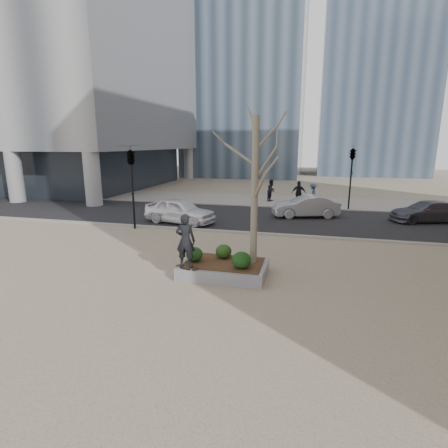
% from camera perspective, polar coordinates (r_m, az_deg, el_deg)
% --- Properties ---
extents(ground, '(120.00, 120.00, 0.00)m').
position_cam_1_polar(ground, '(12.87, -4.38, -7.91)').
color(ground, gray).
rests_on(ground, ground).
extents(street, '(60.00, 8.00, 0.02)m').
position_cam_1_polar(street, '(22.21, 3.80, 1.08)').
color(street, black).
rests_on(street, ground).
extents(far_sidewalk, '(60.00, 6.00, 0.02)m').
position_cam_1_polar(far_sidewalk, '(29.01, 6.31, 3.85)').
color(far_sidewalk, gray).
rests_on(far_sidewalk, ground).
extents(planter, '(3.00, 2.00, 0.45)m').
position_cam_1_polar(planter, '(12.53, -0.02, -7.38)').
color(planter, gray).
rests_on(planter, ground).
extents(planter_mulch, '(2.70, 1.70, 0.04)m').
position_cam_1_polar(planter_mulch, '(12.45, -0.02, -6.32)').
color(planter_mulch, '#382314').
rests_on(planter_mulch, planter).
extents(sycamore_tree, '(2.80, 2.80, 6.60)m').
position_cam_1_polar(sycamore_tree, '(11.86, 5.09, 9.10)').
color(sycamore_tree, gray).
rests_on(sycamore_tree, planter_mulch).
extents(shrub_left, '(0.60, 0.60, 0.51)m').
position_cam_1_polar(shrub_left, '(12.51, -4.87, -4.93)').
color(shrub_left, '#133D18').
rests_on(shrub_left, planter_mulch).
extents(shrub_middle, '(0.59, 0.59, 0.50)m').
position_cam_1_polar(shrub_middle, '(12.81, -0.07, -4.48)').
color(shrub_middle, '#153410').
rests_on(shrub_middle, planter_mulch).
extents(shrub_right, '(0.66, 0.66, 0.56)m').
position_cam_1_polar(shrub_right, '(11.79, 2.88, -5.90)').
color(shrub_right, black).
rests_on(shrub_right, planter_mulch).
extents(skateboard, '(0.80, 0.43, 0.08)m').
position_cam_1_polar(skateboard, '(11.96, -6.19, -7.12)').
color(skateboard, black).
rests_on(skateboard, planter).
extents(skateboarder, '(0.68, 0.45, 1.83)m').
position_cam_1_polar(skateboarder, '(11.67, -6.30, -2.72)').
color(skateboarder, black).
rests_on(skateboarder, skateboard).
extents(police_car, '(4.55, 2.60, 1.46)m').
position_cam_1_polar(police_car, '(20.63, -7.22, 2.17)').
color(police_car, white).
rests_on(police_car, street).
extents(car_silver, '(4.33, 2.49, 1.35)m').
position_cam_1_polar(car_silver, '(22.74, 13.20, 2.80)').
color(car_silver, '#9D9FA5').
rests_on(car_silver, street).
extents(car_third, '(4.59, 3.00, 1.24)m').
position_cam_1_polar(car_third, '(24.10, 30.18, 1.79)').
color(car_third, '#52535D').
rests_on(car_third, street).
extents(pedestrian_a, '(0.91, 1.02, 1.74)m').
position_cam_1_polar(pedestrian_a, '(28.56, 7.75, 5.45)').
color(pedestrian_a, black).
rests_on(pedestrian_a, far_sidewalk).
extents(pedestrian_b, '(0.59, 1.02, 1.57)m').
position_cam_1_polar(pedestrian_b, '(27.89, 14.27, 4.81)').
color(pedestrian_b, '#3B446B').
rests_on(pedestrian_b, far_sidewalk).
extents(pedestrian_c, '(1.10, 0.53, 1.82)m').
position_cam_1_polar(pedestrian_c, '(27.08, 12.11, 4.95)').
color(pedestrian_c, black).
rests_on(pedestrian_c, far_sidewalk).
extents(traffic_light_near, '(0.60, 2.48, 4.50)m').
position_cam_1_polar(traffic_light_near, '(19.54, -14.71, 5.71)').
color(traffic_light_near, black).
rests_on(traffic_light_near, ground).
extents(traffic_light_far, '(0.60, 2.48, 4.50)m').
position_cam_1_polar(traffic_light_far, '(26.22, 19.99, 7.11)').
color(traffic_light_far, black).
rests_on(traffic_light_far, ground).
extents(building_glass_a, '(16.00, 16.00, 45.00)m').
position_cam_1_polar(building_glass_a, '(57.17, 4.08, 31.23)').
color(building_glass_a, slate).
rests_on(building_glass_a, ground).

